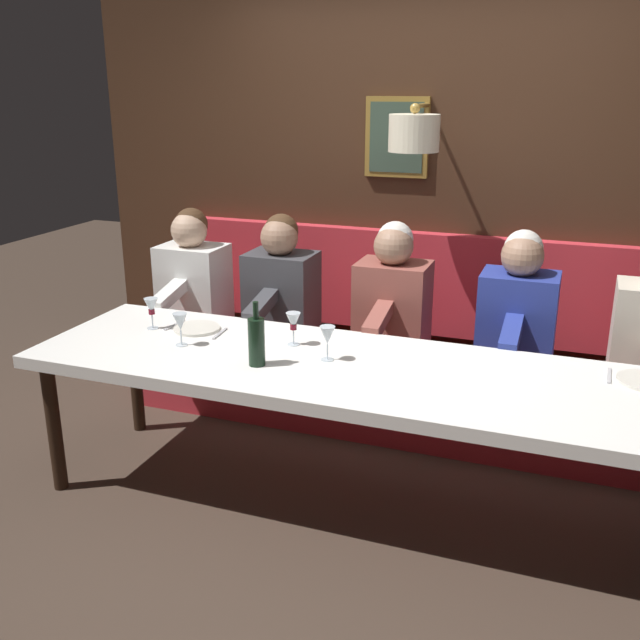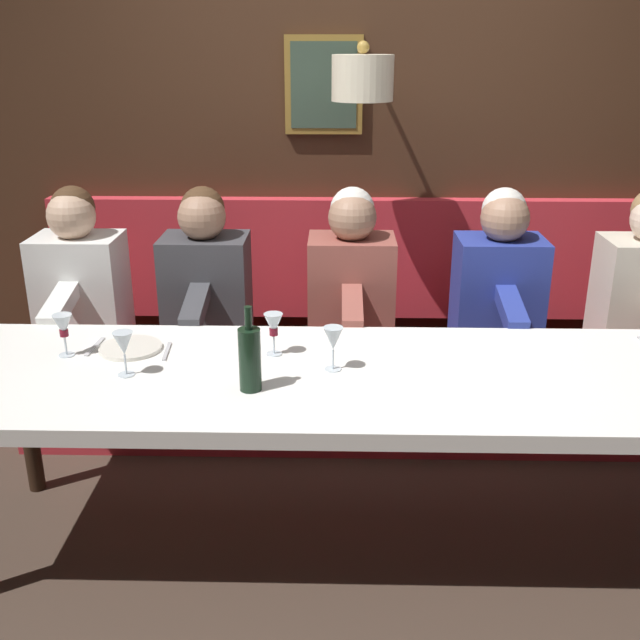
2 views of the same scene
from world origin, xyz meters
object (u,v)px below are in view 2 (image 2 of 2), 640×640
Objects in this scene: wine_glass_1 at (63,327)px; wine_bottle at (250,358)px; dining_table at (363,387)px; diner_near at (499,280)px; diner_middle at (351,279)px; wine_glass_3 at (273,326)px; wine_glass_0 at (124,345)px; diner_far at (206,278)px; diner_farthest at (79,277)px; wine_glass_2 at (333,340)px.

wine_glass_1 is 0.55× the size of wine_bottle.
dining_table is at bearing -96.39° from wine_glass_1.
diner_near is 1.00× the size of diner_middle.
wine_glass_0 is at bearing 111.23° from wine_glass_3.
diner_far is 2.64× the size of wine_bottle.
diner_near and diner_farthest have the same top height.
diner_farthest is (0.00, 1.97, 0.00)m from diner_near.
wine_glass_0 is 1.00× the size of wine_glass_2.
wine_glass_0 is 0.74m from wine_glass_2.
dining_table is 0.86m from wine_glass_0.
wine_glass_1 is at bearing 58.12° from wine_glass_0.
dining_table is 18.47× the size of wine_glass_2.
wine_glass_1 is at bearing 83.99° from wine_glass_2.
diner_far is at bearing -90.00° from diner_farthest.
wine_glass_3 is (0.15, 0.33, 0.17)m from dining_table.
diner_farthest is 4.82× the size of wine_glass_0.
diner_farthest reaches higher than wine_bottle.
diner_farthest is 4.82× the size of wine_glass_2.
diner_middle is at bearing -90.00° from diner_far.
diner_near is 2.64× the size of wine_bottle.
diner_farthest is at bearing 14.41° from wine_glass_1.
diner_middle is at bearing -41.32° from wine_glass_0.
diner_middle is 4.82× the size of wine_glass_2.
wine_glass_0 is 1.00× the size of wine_glass_1.
wine_bottle is (-0.10, -0.46, -0.00)m from wine_glass_0.
diner_near is 1.23m from wine_glass_3.
diner_far reaches higher than wine_bottle.
wine_glass_2 is (-0.86, 0.08, 0.04)m from diner_middle.
dining_table is 3.83× the size of diner_farthest.
diner_far and diner_farthest have the same top height.
wine_glass_3 is 0.31m from wine_bottle.
wine_glass_0 is (-0.93, 0.81, 0.04)m from diner_middle.
diner_farthest is at bearing 56.10° from dining_table.
wine_glass_1 is 0.78m from wine_bottle.
wine_bottle is at bearing -162.47° from diner_far.
wine_glass_0 is (-0.93, 1.50, 0.04)m from diner_near.
wine_glass_1 is (-0.76, -0.19, 0.04)m from diner_farthest.
diner_near is 1.00× the size of diner_farthest.
wine_glass_3 is (-0.73, -0.38, 0.04)m from diner_far.
wine_glass_2 is (-0.86, -0.61, 0.04)m from diner_far.
wine_bottle is at bearing -102.85° from wine_glass_0.
wine_glass_2 is 0.55× the size of wine_bottle.
diner_near is 4.82× the size of wine_glass_3.
dining_table is at bearing -123.90° from diner_farthest.
diner_near reaches higher than wine_glass_2.
wine_bottle is (-1.03, 0.36, 0.04)m from diner_middle.
wine_glass_3 is (-0.73, -0.98, 0.04)m from diner_farthest.
diner_farthest is 4.82× the size of wine_glass_1.
wine_glass_1 is 1.00× the size of wine_glass_3.
wine_glass_3 reaches higher than dining_table.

